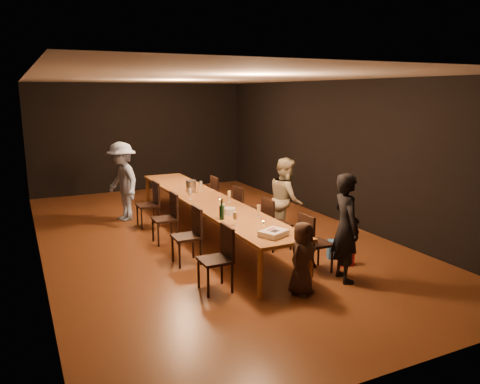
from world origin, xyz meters
name	(u,v)px	position (x,y,z in m)	size (l,w,h in m)	color
ground	(208,236)	(0.00, 0.00, 0.00)	(10.00, 10.00, 0.00)	#452911
room_shell	(206,129)	(0.00, 0.00, 2.08)	(6.04, 10.04, 3.02)	black
table	(207,201)	(0.00, 0.00, 0.70)	(0.90, 6.00, 0.75)	#945D2B
chair_right_0	(316,243)	(0.85, -2.40, 0.47)	(0.42, 0.42, 0.93)	black
chair_right_1	(277,223)	(0.85, -1.20, 0.47)	(0.42, 0.42, 0.93)	black
chair_right_2	(247,209)	(0.85, 0.00, 0.47)	(0.42, 0.42, 0.93)	black
chair_right_3	(223,197)	(0.85, 1.20, 0.47)	(0.42, 0.42, 0.93)	black
chair_left_0	(215,259)	(-0.85, -2.40, 0.47)	(0.42, 0.42, 0.93)	black
chair_left_1	(186,236)	(-0.85, -1.20, 0.47)	(0.42, 0.42, 0.93)	black
chair_left_2	(165,218)	(-0.85, 0.00, 0.47)	(0.42, 0.42, 0.93)	black
chair_left_3	(148,205)	(-0.85, 1.20, 0.47)	(0.42, 0.42, 0.93)	black
woman_birthday	(346,228)	(1.03, -2.88, 0.81)	(0.59, 0.39, 1.62)	black
woman_tan	(286,200)	(1.25, -0.84, 0.79)	(0.76, 0.59, 1.57)	#B7AC89
man_blue	(122,182)	(-1.20, 1.91, 0.86)	(1.11, 0.64, 1.71)	#89A3D4
child	(302,258)	(0.19, -3.01, 0.52)	(0.50, 0.33, 1.03)	#392820
gift_bag_red	(346,257)	(1.44, -2.42, 0.14)	(0.24, 0.13, 0.28)	red
gift_bag_blue	(335,249)	(1.48, -2.07, 0.16)	(0.25, 0.17, 0.31)	#2A69B7
birthday_cake	(274,233)	(-0.03, -2.61, 0.79)	(0.46, 0.42, 0.09)	white
plate_stack	(230,211)	(-0.09, -1.24, 0.80)	(0.19, 0.19, 0.11)	white
champagne_bottle	(222,209)	(-0.34, -1.47, 0.92)	(0.08, 0.08, 0.34)	black
ice_bucket	(191,186)	(-0.05, 0.77, 0.87)	(0.21, 0.21, 0.24)	#ADACB1
wineglass_0	(235,219)	(-0.29, -1.86, 0.85)	(0.06, 0.06, 0.21)	beige
wineglass_1	(259,211)	(0.26, -1.61, 0.85)	(0.06, 0.06, 0.21)	beige
wineglass_2	(223,210)	(-0.23, -1.30, 0.85)	(0.06, 0.06, 0.21)	silver
wineglass_3	(229,196)	(0.29, -0.38, 0.85)	(0.06, 0.06, 0.21)	beige
wineglass_4	(190,194)	(-0.31, 0.09, 0.85)	(0.06, 0.06, 0.21)	silver
wineglass_5	(201,186)	(0.16, 0.72, 0.85)	(0.06, 0.06, 0.21)	silver
tealight_near	(263,222)	(0.15, -1.96, 0.77)	(0.05, 0.05, 0.03)	#B2B7B2
tealight_mid	(220,200)	(0.15, -0.28, 0.77)	(0.05, 0.05, 0.03)	#B2B7B2
tealight_far	(187,183)	(0.15, 1.55, 0.77)	(0.05, 0.05, 0.03)	#B2B7B2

